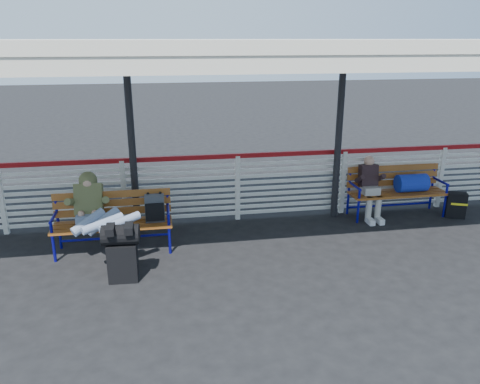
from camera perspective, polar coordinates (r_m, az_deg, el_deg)
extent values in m
plane|color=black|center=(6.95, 2.33, -8.99)|extent=(60.00, 60.00, 0.00)
cube|color=silver|center=(8.45, -0.29, 0.49)|extent=(12.00, 0.04, 1.04)
cube|color=maroon|center=(8.28, -0.30, 4.44)|extent=(12.00, 0.06, 0.08)
cube|color=silver|center=(7.06, 1.07, 17.46)|extent=(12.60, 3.60, 0.16)
cube|color=silver|center=(5.35, 4.70, 15.75)|extent=(12.60, 0.06, 0.30)
cylinder|color=black|center=(7.98, -13.05, 5.64)|extent=(0.12, 0.12, 3.00)
cylinder|color=black|center=(8.55, 11.93, 6.55)|extent=(0.12, 0.12, 3.00)
cube|color=black|center=(6.64, -14.08, -8.31)|extent=(0.41, 0.26, 0.54)
cylinder|color=black|center=(6.47, -14.36, -5.07)|extent=(0.51, 0.30, 0.28)
cube|color=#8D5B1B|center=(7.45, -15.25, -3.90)|extent=(1.80, 0.50, 0.04)
cube|color=#8D5B1B|center=(7.60, -15.26, -1.28)|extent=(1.80, 0.10, 0.40)
cylinder|color=#0F0E9A|center=(7.49, -21.75, -6.34)|extent=(0.04, 0.04, 0.45)
cylinder|color=#0F0E9A|center=(7.31, -8.57, -5.79)|extent=(0.04, 0.04, 0.45)
cylinder|color=#0F0E9A|center=(7.83, -21.29, -3.43)|extent=(0.04, 0.04, 0.90)
cylinder|color=#0F0E9A|center=(7.66, -8.75, -2.83)|extent=(0.04, 0.04, 0.90)
cube|color=#43454A|center=(7.35, -10.35, -1.95)|extent=(0.30, 0.19, 0.42)
cube|color=#8D5B1B|center=(9.12, 18.70, -0.14)|extent=(1.80, 0.50, 0.04)
cube|color=#8D5B1B|center=(9.26, 18.13, 1.95)|extent=(1.80, 0.10, 0.40)
cylinder|color=#0F0E9A|center=(8.66, 14.19, -2.27)|extent=(0.04, 0.04, 0.45)
cylinder|color=#0F0E9A|center=(9.46, 23.67, -1.53)|extent=(0.04, 0.04, 0.45)
cylinder|color=#0F0E9A|center=(8.99, 13.12, 0.10)|extent=(0.04, 0.04, 0.90)
cylinder|color=#0F0E9A|center=(9.76, 22.37, 0.62)|extent=(0.04, 0.04, 0.90)
cylinder|color=navy|center=(9.19, 20.19, 1.04)|extent=(0.56, 0.33, 0.33)
cube|color=#8392B0|center=(7.51, -17.94, -3.24)|extent=(0.36, 0.26, 0.18)
cube|color=brown|center=(7.61, -17.93, -0.87)|extent=(0.42, 0.38, 0.53)
sphere|color=brown|center=(7.62, -18.04, 1.36)|extent=(0.28, 0.28, 0.28)
sphere|color=tan|center=(7.59, -18.07, 1.20)|extent=(0.21, 0.21, 0.21)
cube|color=black|center=(6.38, -15.54, -4.43)|extent=(0.11, 0.27, 0.10)
cube|color=black|center=(6.36, -13.39, -4.33)|extent=(0.11, 0.27, 0.10)
cube|color=#ACA79C|center=(8.85, 15.61, 0.16)|extent=(0.30, 0.24, 0.16)
cube|color=black|center=(8.90, 15.37, 1.97)|extent=(0.32, 0.23, 0.42)
sphere|color=tan|center=(8.85, 15.47, 3.68)|extent=(0.19, 0.19, 0.19)
cylinder|color=#ACA79C|center=(8.75, 15.41, -2.04)|extent=(0.11, 0.11, 0.46)
cylinder|color=#ACA79C|center=(8.83, 16.47, -1.96)|extent=(0.11, 0.11, 0.46)
cube|color=silver|center=(8.74, 15.57, -3.43)|extent=(0.10, 0.24, 0.10)
cube|color=silver|center=(8.81, 16.64, -3.34)|extent=(0.10, 0.24, 0.10)
cube|color=black|center=(9.53, 24.81, -1.45)|extent=(0.39, 0.31, 0.48)
cube|color=yellow|center=(9.44, 25.20, -1.38)|extent=(0.27, 0.13, 0.04)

